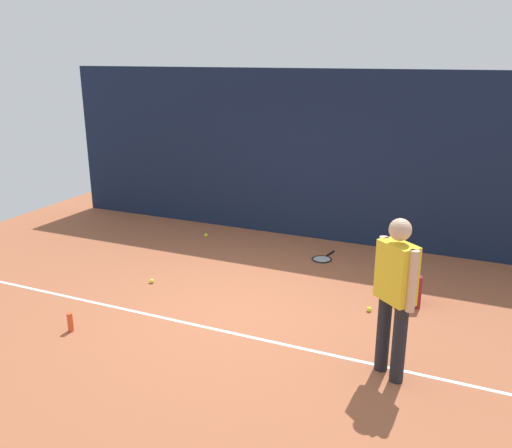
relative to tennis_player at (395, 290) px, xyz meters
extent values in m
plane|color=#9E5638|center=(-2.08, 0.92, -0.97)|extent=(12.00, 12.00, 0.00)
cube|color=#141E38|center=(-2.08, 3.92, 0.52)|extent=(10.00, 0.10, 2.97)
cube|color=white|center=(-2.08, 0.13, -0.96)|extent=(9.00, 0.05, 0.00)
cylinder|color=black|center=(0.09, -0.08, -0.54)|extent=(0.14, 0.14, 0.85)
cylinder|color=black|center=(-0.09, 0.08, -0.54)|extent=(0.14, 0.14, 0.85)
cube|color=yellow|center=(0.00, 0.00, 0.18)|extent=(0.45, 0.42, 0.60)
sphere|color=#D8A884|center=(0.00, 0.00, 0.62)|extent=(0.22, 0.22, 0.22)
cylinder|color=#D8A884|center=(0.17, -0.14, 0.17)|extent=(0.09, 0.09, 0.62)
cylinder|color=#D8A884|center=(-0.17, 0.14, 0.17)|extent=(0.09, 0.09, 0.62)
cylinder|color=black|center=(-1.55, 3.17, -0.95)|extent=(0.08, 0.30, 0.03)
torus|color=black|center=(-1.60, 2.88, -0.95)|extent=(0.37, 0.37, 0.02)
cylinder|color=#B2B2B2|center=(-1.60, 2.88, -0.95)|extent=(0.32, 0.32, 0.00)
cube|color=maroon|center=(-0.05, 1.79, -0.75)|extent=(0.30, 0.35, 0.44)
cube|color=maroon|center=(-0.18, 1.74, -0.83)|extent=(0.16, 0.23, 0.20)
sphere|color=#CCE033|center=(-3.60, 0.99, -0.93)|extent=(0.07, 0.07, 0.07)
sphere|color=#CCE033|center=(-0.49, 1.35, -0.93)|extent=(0.07, 0.07, 0.07)
sphere|color=#CCE033|center=(-3.88, 3.14, -0.93)|extent=(0.07, 0.07, 0.07)
cylinder|color=#D84C26|center=(-3.68, -0.60, -0.85)|extent=(0.07, 0.07, 0.24)
camera|label=1|loc=(0.69, -5.01, 2.22)|focal=37.73mm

